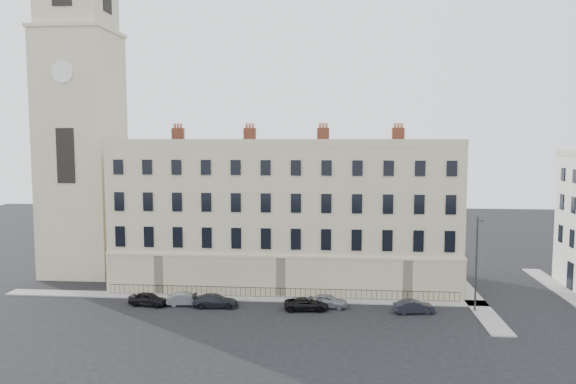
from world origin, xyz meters
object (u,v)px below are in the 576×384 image
object	(u,v)px
car_a	(148,299)
car_f	(414,307)
car_d	(306,304)
car_b	(187,299)
car_c	(215,301)
car_e	(328,301)
streetlamp	(477,259)

from	to	relation	value
car_a	car_f	bearing A→B (deg)	-81.68
car_d	car_f	bearing A→B (deg)	-95.11
car_b	car_d	world-z (taller)	car_b
car_d	car_a	bearing A→B (deg)	84.87
car_a	car_f	xyz separation A→B (m)	(24.90, -0.16, -0.04)
car_c	car_d	distance (m)	8.60
car_c	car_d	world-z (taller)	car_c
car_e	car_f	size ratio (longest dim) A/B	1.01
car_f	streetlamp	bearing A→B (deg)	-91.76
car_a	streetlamp	bearing A→B (deg)	-80.14
car_a	car_c	xyz separation A→B (m)	(6.48, 0.06, -0.02)
car_e	streetlamp	size ratio (longest dim) A/B	0.42
car_b	car_c	world-z (taller)	car_c
car_a	car_c	distance (m)	6.48
car_b	car_d	xyz separation A→B (m)	(11.48, -0.52, -0.03)
car_c	car_d	bearing A→B (deg)	-94.79
car_e	car_b	bearing A→B (deg)	99.61
car_a	car_f	distance (m)	24.90
car_b	car_f	distance (m)	21.32
car_f	car_e	bearing A→B (deg)	72.50
car_e	car_f	distance (m)	7.95
car_d	car_c	bearing A→B (deg)	84.17
car_d	car_f	world-z (taller)	car_f
car_d	car_e	world-z (taller)	car_e
car_c	streetlamp	world-z (taller)	streetlamp
car_d	car_f	size ratio (longest dim) A/B	1.13
car_b	car_f	size ratio (longest dim) A/B	1.00
car_a	car_b	xyz separation A→B (m)	(3.59, 0.42, -0.04)
car_c	car_f	bearing A→B (deg)	-94.41
car_b	streetlamp	bearing A→B (deg)	-96.14
car_f	streetlamp	xyz separation A→B (m)	(5.63, 0.79, 4.31)
car_a	car_e	size ratio (longest dim) A/B	1.02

